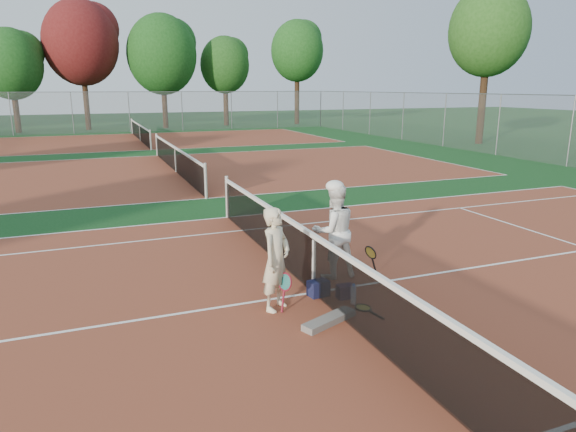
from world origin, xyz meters
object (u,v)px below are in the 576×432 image
Objects in this scene: player_a at (276,259)px; racket_black_held at (370,261)px; sports_bag_navy at (318,288)px; racket_red at (285,292)px; player_b at (334,231)px; sports_bag_purple at (345,292)px; water_bottle at (353,295)px; net_main at (314,264)px; racket_spare at (363,308)px.

racket_black_held is at bearing -20.73° from player_a.
player_a is 1.08m from sports_bag_navy.
racket_red is 1.06× the size of racket_black_held.
player_b is at bearing 49.06° from sports_bag_navy.
water_bottle is at bearing -89.46° from sports_bag_purple.
water_bottle is at bearing -58.03° from net_main.
water_bottle is (1.19, -0.29, -0.65)m from player_a.
net_main reaches higher than racket_red.
sports_bag_purple is (1.09, 0.09, -0.19)m from racket_red.
water_bottle is at bearing -43.44° from racket_red.
racket_spare is at bearing -82.72° from sports_bag_purple.
sports_bag_navy is 1.20× the size of sports_bag_purple.
racket_black_held reaches higher than sports_bag_purple.
net_main is 0.40m from sports_bag_navy.
water_bottle is (0.37, -0.50, 0.02)m from sports_bag_navy.
racket_red is 0.81m from sports_bag_navy.
net_main is at bearing -6.38° from racket_black_held.
player_b is 2.83× the size of racket_spare.
net_main is 19.55× the size of racket_black_held.
racket_red is 2.15m from racket_black_held.
sports_bag_purple is 0.26m from water_bottle.
net_main reaches higher than racket_black_held.
player_b reaches higher than racket_black_held.
player_b reaches higher than sports_bag_navy.
net_main is at bearing 100.95° from sports_bag_navy.
racket_red is (0.10, -0.12, -0.50)m from player_a.
racket_black_held is 1.35m from water_bottle.
racket_black_held is at bearing -44.31° from racket_spare.
racket_red is (-0.69, -0.47, -0.21)m from net_main.
racket_red is 1.82× the size of sports_bag_navy.
player_a reaches higher than sports_bag_purple.
net_main is at bearing 17.97° from racket_spare.
sports_bag_navy is at bearing 49.40° from player_b.
net_main reaches higher than sports_bag_navy.
player_a is 2.67× the size of racket_spare.
player_a is at bearing 93.86° from racket_red.
racket_red is 1.11m from water_bottle.
sports_bag_purple is (-0.06, 0.47, 0.10)m from racket_spare.
water_bottle is at bearing -53.57° from sports_bag_navy.
racket_spare is at bearing -61.97° from player_a.
racket_black_held is 2.06× the size of sports_bag_purple.
net_main is 33.61× the size of sports_bag_navy.
sports_bag_navy is 1.09× the size of water_bottle.
sports_bag_purple is at bearing -43.91° from net_main.
racket_red reaches higher than sports_bag_navy.
player_a is 1.56m from racket_spare.
racket_spare is 0.49m from sports_bag_purple.
player_b is 3.02× the size of racket_black_held.
player_a is 2.86× the size of racket_black_held.
net_main reaches higher than water_bottle.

